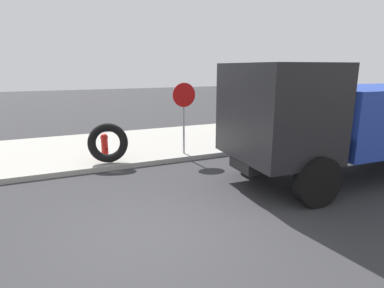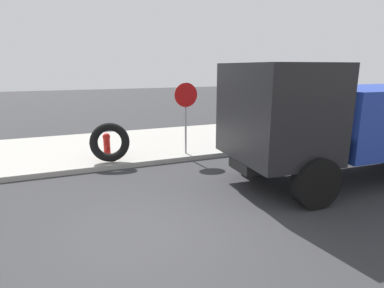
{
  "view_description": "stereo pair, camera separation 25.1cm",
  "coord_description": "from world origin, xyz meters",
  "px_view_note": "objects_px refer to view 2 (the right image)",
  "views": [
    {
      "loc": [
        -1.41,
        -4.92,
        2.91
      ],
      "look_at": [
        1.9,
        2.48,
        0.95
      ],
      "focal_mm": 29.79,
      "sensor_mm": 36.0,
      "label": 1
    },
    {
      "loc": [
        -1.18,
        -5.02,
        2.91
      ],
      "look_at": [
        1.9,
        2.48,
        0.95
      ],
      "focal_mm": 29.79,
      "sensor_mm": 36.0,
      "label": 2
    }
  ],
  "objects_px": {
    "loose_tire": "(110,142)",
    "dump_truck_blue": "(353,119)",
    "fire_hydrant": "(107,144)",
    "stop_sign": "(186,105)"
  },
  "relations": [
    {
      "from": "loose_tire",
      "to": "stop_sign",
      "type": "distance_m",
      "value": 2.62
    },
    {
      "from": "fire_hydrant",
      "to": "dump_truck_blue",
      "type": "bearing_deg",
      "value": -34.92
    },
    {
      "from": "dump_truck_blue",
      "to": "fire_hydrant",
      "type": "bearing_deg",
      "value": 145.08
    },
    {
      "from": "fire_hydrant",
      "to": "stop_sign",
      "type": "distance_m",
      "value": 2.77
    },
    {
      "from": "fire_hydrant",
      "to": "loose_tire",
      "type": "distance_m",
      "value": 0.57
    },
    {
      "from": "fire_hydrant",
      "to": "loose_tire",
      "type": "relative_size",
      "value": 0.66
    },
    {
      "from": "fire_hydrant",
      "to": "loose_tire",
      "type": "bearing_deg",
      "value": -87.89
    },
    {
      "from": "fire_hydrant",
      "to": "dump_truck_blue",
      "type": "height_order",
      "value": "dump_truck_blue"
    },
    {
      "from": "fire_hydrant",
      "to": "stop_sign",
      "type": "relative_size",
      "value": 0.33
    },
    {
      "from": "loose_tire",
      "to": "dump_truck_blue",
      "type": "relative_size",
      "value": 0.16
    }
  ]
}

